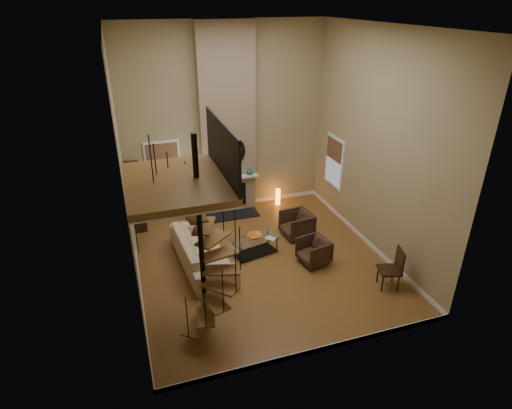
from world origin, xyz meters
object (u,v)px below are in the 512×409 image
object	(u,v)px
accent_lamp	(278,197)
armchair_near	(299,224)
sofa	(201,250)
armchair_far	(316,250)
floor_lamp	(192,180)
coffee_table	(255,244)
hutch	(136,197)
side_chair	(394,267)

from	to	relation	value
accent_lamp	armchair_near	bearing A→B (deg)	-93.94
sofa	armchair_far	size ratio (longest dim) A/B	3.78
armchair_near	floor_lamp	xyz separation A→B (m)	(-2.65, 1.48, 1.06)
floor_lamp	accent_lamp	xyz separation A→B (m)	(2.79, 0.53, -1.16)
coffee_table	floor_lamp	bearing A→B (deg)	120.91
hutch	coffee_table	bearing A→B (deg)	-41.51
armchair_near	side_chair	size ratio (longest dim) A/B	0.80
hutch	armchair_near	bearing A→B (deg)	-24.52
armchair_far	coffee_table	size ratio (longest dim) A/B	0.54
sofa	armchair_far	world-z (taller)	sofa
coffee_table	accent_lamp	distance (m)	2.99
sofa	armchair_far	xyz separation A→B (m)	(2.72, -0.83, -0.04)
armchair_near	floor_lamp	distance (m)	3.21
hutch	side_chair	xyz separation A→B (m)	(5.29, -4.72, -0.42)
hutch	armchair_near	world-z (taller)	hutch
coffee_table	accent_lamp	xyz separation A→B (m)	(1.59, 2.53, -0.03)
armchair_far	hutch	bearing A→B (deg)	-138.91
sofa	armchair_near	world-z (taller)	sofa
armchair_near	side_chair	distance (m)	3.01
accent_lamp	side_chair	distance (m)	4.92
hutch	sofa	xyz separation A→B (m)	(1.34, -2.45, -0.55)
hutch	sofa	size ratio (longest dim) A/B	0.70
armchair_near	floor_lamp	size ratio (longest dim) A/B	0.46
armchair_far	accent_lamp	distance (m)	3.39
armchair_far	side_chair	world-z (taller)	side_chair
hutch	accent_lamp	size ratio (longest dim) A/B	3.40
side_chair	coffee_table	bearing A→B (deg)	138.08
sofa	armchair_far	distance (m)	2.84
armchair_near	side_chair	xyz separation A→B (m)	(1.09, -2.80, 0.17)
sofa	armchair_near	distance (m)	2.91
coffee_table	side_chair	distance (m)	3.43
hutch	floor_lamp	bearing A→B (deg)	-15.62
armchair_near	armchair_far	xyz separation A→B (m)	(-0.14, -1.37, 0.00)
hutch	coffee_table	size ratio (longest dim) A/B	1.43
armchair_near	side_chair	bearing A→B (deg)	16.09
coffee_table	hutch	bearing A→B (deg)	138.49
armchair_near	floor_lamp	world-z (taller)	floor_lamp
floor_lamp	hutch	bearing A→B (deg)	164.38
hutch	accent_lamp	distance (m)	4.40
sofa	floor_lamp	world-z (taller)	floor_lamp
armchair_far	floor_lamp	distance (m)	3.94
armchair_near	accent_lamp	size ratio (longest dim) A/B	1.45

